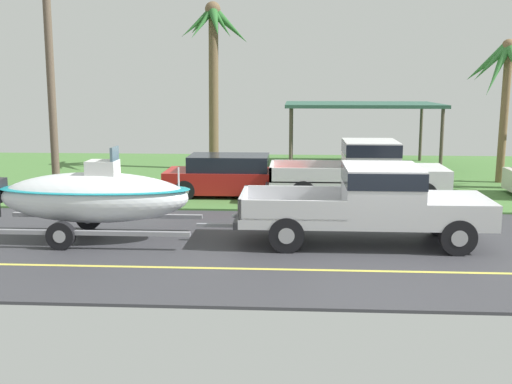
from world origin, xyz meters
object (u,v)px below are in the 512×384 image
object	(u,v)px
parked_sedan_near	(234,177)
carport_awning	(361,106)
utility_pole	(50,56)
boat_on_trailer	(93,197)
palm_tree_near_left	(506,73)
palm_tree_mid	(213,43)
pickup_truck_towing	(379,200)
parked_pickup_background	(369,168)

from	to	relation	value
parked_sedan_near	carport_awning	size ratio (longest dim) A/B	0.70
carport_awning	utility_pole	world-z (taller)	utility_pole
boat_on_trailer	palm_tree_near_left	size ratio (longest dim) A/B	1.13
parked_sedan_near	palm_tree_mid	size ratio (longest dim) A/B	0.66
parked_sedan_near	palm_tree_near_left	world-z (taller)	palm_tree_near_left
pickup_truck_towing	parked_pickup_background	distance (m)	5.26
carport_awning	palm_tree_mid	bearing A→B (deg)	-170.14
palm_tree_mid	palm_tree_near_left	bearing A→B (deg)	-15.23
parked_pickup_background	palm_tree_near_left	xyz separation A→B (m)	(5.28, 3.97, 2.99)
parked_pickup_background	carport_awning	size ratio (longest dim) A/B	0.87
palm_tree_mid	carport_awning	bearing A→B (deg)	9.86
parked_sedan_near	utility_pole	distance (m)	6.80
parked_pickup_background	palm_tree_near_left	world-z (taller)	palm_tree_near_left
carport_awning	utility_pole	distance (m)	13.65
carport_awning	palm_tree_mid	size ratio (longest dim) A/B	0.93
palm_tree_near_left	palm_tree_mid	world-z (taller)	palm_tree_mid
parked_sedan_near	utility_pole	xyz separation A→B (m)	(-5.45, -1.35, 3.84)
boat_on_trailer	carport_awning	xyz separation A→B (m)	(7.64, 13.31, 1.64)
carport_awning	parked_pickup_background	bearing A→B (deg)	-93.69
parked_pickup_background	utility_pole	xyz separation A→B (m)	(-9.75, -0.74, 3.45)
utility_pole	pickup_truck_towing	bearing A→B (deg)	-25.57
carport_awning	palm_tree_mid	world-z (taller)	palm_tree_mid
pickup_truck_towing	palm_tree_mid	xyz separation A→B (m)	(-5.43, 12.22, 4.26)
parked_pickup_background	carport_awning	distance (m)	8.24
pickup_truck_towing	parked_pickup_background	bearing A→B (deg)	86.39
boat_on_trailer	palm_tree_near_left	xyz separation A→B (m)	(12.39, 9.21, 3.01)
boat_on_trailer	utility_pole	xyz separation A→B (m)	(-2.63, 4.51, 3.47)
parked_sedan_near	palm_tree_mid	xyz separation A→B (m)	(-1.47, 6.36, 4.61)
parked_sedan_near	utility_pole	bearing A→B (deg)	-166.09
parked_sedan_near	pickup_truck_towing	bearing A→B (deg)	-55.92
pickup_truck_towing	palm_tree_mid	world-z (taller)	palm_tree_mid
pickup_truck_towing	carport_awning	size ratio (longest dim) A/B	0.91
pickup_truck_towing	parked_pickup_background	world-z (taller)	parked_pickup_background
palm_tree_mid	boat_on_trailer	bearing A→B (deg)	-96.34
pickup_truck_towing	carport_awning	distance (m)	13.44
utility_pole	carport_awning	bearing A→B (deg)	40.61
carport_awning	palm_tree_near_left	distance (m)	6.43
parked_sedan_near	carport_awning	distance (m)	9.10
palm_tree_mid	pickup_truck_towing	bearing A→B (deg)	-66.05
parked_pickup_background	boat_on_trailer	bearing A→B (deg)	-143.60
boat_on_trailer	palm_tree_mid	bearing A→B (deg)	83.66
pickup_truck_towing	boat_on_trailer	world-z (taller)	boat_on_trailer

